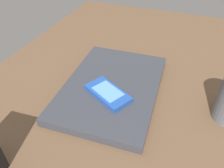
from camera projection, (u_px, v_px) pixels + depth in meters
desk_surface at (126, 93)px, 60.28cm from camera, size 120.00×80.00×3.00cm
laptop_closed at (112, 87)px, 58.23cm from camera, size 34.85×24.85×2.08cm
cell_phone_on_laptop at (108, 93)px, 53.80cm from camera, size 10.66×12.86×1.29cm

